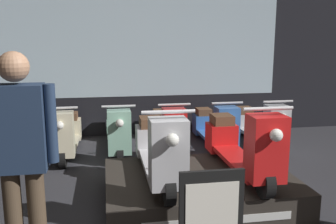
# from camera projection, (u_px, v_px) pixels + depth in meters

# --- Properties ---
(shop_wall_back) EXTENTS (8.80, 0.09, 3.20)m
(shop_wall_back) POSITION_uv_depth(u_px,v_px,m) (143.00, 45.00, 6.52)
(shop_wall_back) COLOR black
(shop_wall_back) RESTS_ON ground_plane
(display_platform) EXTENTS (1.95, 1.42, 0.30)m
(display_platform) POSITION_uv_depth(u_px,v_px,m) (199.00, 188.00, 3.98)
(display_platform) COLOR #2D2823
(display_platform) RESTS_ON ground_plane
(scooter_display_left) EXTENTS (0.45, 1.68, 0.83)m
(scooter_display_left) POSITION_uv_depth(u_px,v_px,m) (159.00, 150.00, 3.77)
(scooter_display_left) COLOR black
(scooter_display_left) RESTS_ON display_platform
(scooter_display_right) EXTENTS (0.45, 1.68, 0.83)m
(scooter_display_right) POSITION_uv_depth(u_px,v_px,m) (242.00, 146.00, 3.91)
(scooter_display_right) COLOR black
(scooter_display_right) RESTS_ON display_platform
(scooter_backrow_0) EXTENTS (0.45, 1.68, 0.83)m
(scooter_backrow_0) POSITION_uv_depth(u_px,v_px,m) (66.00, 134.00, 5.55)
(scooter_backrow_0) COLOR black
(scooter_backrow_0) RESTS_ON ground_plane
(scooter_backrow_1) EXTENTS (0.45, 1.68, 0.83)m
(scooter_backrow_1) POSITION_uv_depth(u_px,v_px,m) (118.00, 132.00, 5.68)
(scooter_backrow_1) COLOR black
(scooter_backrow_1) RESTS_ON ground_plane
(scooter_backrow_2) EXTENTS (0.45, 1.68, 0.83)m
(scooter_backrow_2) POSITION_uv_depth(u_px,v_px,m) (167.00, 130.00, 5.80)
(scooter_backrow_2) COLOR black
(scooter_backrow_2) RESTS_ON ground_plane
(scooter_backrow_3) EXTENTS (0.45, 1.68, 0.83)m
(scooter_backrow_3) POSITION_uv_depth(u_px,v_px,m) (214.00, 128.00, 5.93)
(scooter_backrow_3) COLOR black
(scooter_backrow_3) RESTS_ON ground_plane
(scooter_backrow_4) EXTENTS (0.45, 1.68, 0.83)m
(scooter_backrow_4) POSITION_uv_depth(u_px,v_px,m) (260.00, 126.00, 6.05)
(scooter_backrow_4) COLOR black
(scooter_backrow_4) RESTS_ON ground_plane
(person_left_browsing) EXTENTS (0.53, 0.21, 1.63)m
(person_left_browsing) POSITION_uv_depth(u_px,v_px,m) (20.00, 150.00, 2.66)
(person_left_browsing) COLOR #473828
(person_left_browsing) RESTS_ON ground_plane
(price_sign_board) EXTENTS (0.51, 0.04, 0.74)m
(price_sign_board) POSITION_uv_depth(u_px,v_px,m) (211.00, 215.00, 2.89)
(price_sign_board) COLOR black
(price_sign_board) RESTS_ON ground_plane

